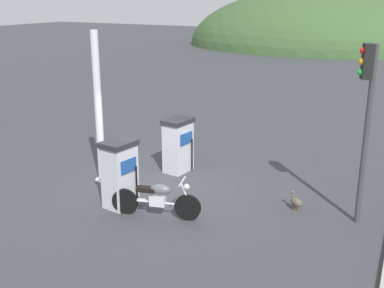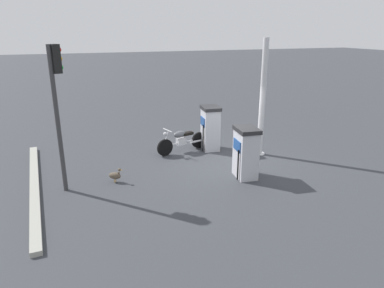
# 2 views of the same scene
# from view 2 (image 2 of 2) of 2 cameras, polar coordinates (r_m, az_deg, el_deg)

# --- Properties ---
(ground_plane) EXTENTS (120.00, 120.00, 0.00)m
(ground_plane) POSITION_cam_2_polar(r_m,az_deg,el_deg) (11.96, 5.12, -2.90)
(ground_plane) COLOR #383A3F
(fuel_pump_near) EXTENTS (0.73, 0.85, 1.63)m
(fuel_pump_near) POSITION_cam_2_polar(r_m,az_deg,el_deg) (12.91, 3.00, 2.64)
(fuel_pump_near) COLOR silver
(fuel_pump_near) RESTS_ON ground
(fuel_pump_far) EXTENTS (0.72, 0.92, 1.55)m
(fuel_pump_far) POSITION_cam_2_polar(r_m,az_deg,el_deg) (10.58, 8.76, -1.35)
(fuel_pump_far) COLOR silver
(fuel_pump_far) RESTS_ON ground
(motorcycle_near_pump) EXTENTS (2.05, 0.77, 0.94)m
(motorcycle_near_pump) POSITION_cam_2_polar(r_m,az_deg,el_deg) (12.73, -1.68, 0.62)
(motorcycle_near_pump) COLOR black
(motorcycle_near_pump) RESTS_ON ground
(wandering_duck) EXTENTS (0.42, 0.36, 0.45)m
(wandering_duck) POSITION_cam_2_polar(r_m,az_deg,el_deg) (10.54, -12.42, -5.01)
(wandering_duck) COLOR brown
(wandering_duck) RESTS_ON ground
(roadside_traffic_light) EXTENTS (0.40, 0.30, 3.95)m
(roadside_traffic_light) POSITION_cam_2_polar(r_m,az_deg,el_deg) (9.75, -21.14, 7.49)
(roadside_traffic_light) COLOR #38383A
(roadside_traffic_light) RESTS_ON ground
(canopy_support_pole) EXTENTS (0.40, 0.40, 4.05)m
(canopy_support_pole) POSITION_cam_2_polar(r_m,az_deg,el_deg) (12.36, 11.41, 6.91)
(canopy_support_pole) COLOR silver
(canopy_support_pole) RESTS_ON ground
(road_edge_kerb) EXTENTS (0.70, 7.02, 0.12)m
(road_edge_kerb) POSITION_cam_2_polar(r_m,az_deg,el_deg) (10.99, -24.31, -6.18)
(road_edge_kerb) COLOR #9E9E93
(road_edge_kerb) RESTS_ON ground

